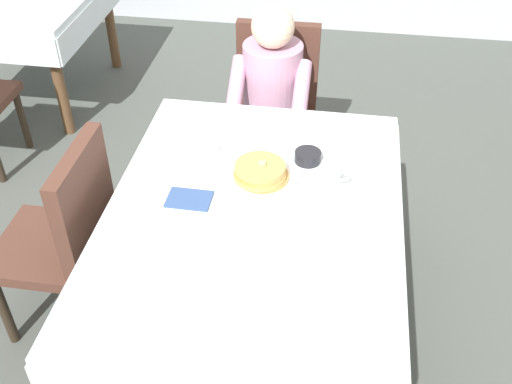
{
  "coord_description": "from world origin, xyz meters",
  "views": [
    {
      "loc": [
        0.28,
        -1.7,
        2.23
      ],
      "look_at": [
        0.0,
        0.06,
        0.79
      ],
      "focal_mm": 42.88,
      "sensor_mm": 36.0,
      "label": 1
    }
  ],
  "objects_px": {
    "dining_table_main": "(253,229)",
    "chair_left_side": "(68,231)",
    "cup_coffee": "(331,176)",
    "fork_left_of_plate": "(214,180)",
    "plate_breakfast": "(262,180)",
    "syrup_pitcher": "(213,147)",
    "diner_person": "(271,92)",
    "spoon_near_edge": "(260,234)",
    "chair_diner": "(275,100)",
    "knife_right_of_plate": "(309,189)",
    "background_table_far": "(27,9)",
    "breakfast_stack": "(261,172)",
    "bowl_butter": "(308,157)"
  },
  "relations": [
    {
      "from": "fork_left_of_plate",
      "to": "knife_right_of_plate",
      "type": "relative_size",
      "value": 0.9
    },
    {
      "from": "fork_left_of_plate",
      "to": "background_table_far",
      "type": "distance_m",
      "value": 2.41
    },
    {
      "from": "plate_breakfast",
      "to": "syrup_pitcher",
      "type": "xyz_separation_m",
      "value": [
        -0.23,
        0.15,
        0.03
      ]
    },
    {
      "from": "diner_person",
      "to": "syrup_pitcher",
      "type": "height_order",
      "value": "diner_person"
    },
    {
      "from": "dining_table_main",
      "to": "chair_left_side",
      "type": "xyz_separation_m",
      "value": [
        -0.77,
        0.0,
        -0.12
      ]
    },
    {
      "from": "diner_person",
      "to": "breakfast_stack",
      "type": "xyz_separation_m",
      "value": [
        0.07,
        -0.83,
        0.12
      ]
    },
    {
      "from": "cup_coffee",
      "to": "background_table_far",
      "type": "distance_m",
      "value": 2.72
    },
    {
      "from": "dining_table_main",
      "to": "chair_left_side",
      "type": "height_order",
      "value": "chair_left_side"
    },
    {
      "from": "dining_table_main",
      "to": "syrup_pitcher",
      "type": "relative_size",
      "value": 19.05
    },
    {
      "from": "syrup_pitcher",
      "to": "spoon_near_edge",
      "type": "relative_size",
      "value": 0.53
    },
    {
      "from": "chair_diner",
      "to": "syrup_pitcher",
      "type": "xyz_separation_m",
      "value": [
        -0.16,
        -0.83,
        0.25
      ]
    },
    {
      "from": "chair_diner",
      "to": "breakfast_stack",
      "type": "relative_size",
      "value": 4.26
    },
    {
      "from": "diner_person",
      "to": "chair_left_side",
      "type": "relative_size",
      "value": 1.2
    },
    {
      "from": "cup_coffee",
      "to": "background_table_far",
      "type": "relative_size",
      "value": 0.1
    },
    {
      "from": "breakfast_stack",
      "to": "bowl_butter",
      "type": "distance_m",
      "value": 0.24
    },
    {
      "from": "chair_diner",
      "to": "chair_left_side",
      "type": "relative_size",
      "value": 1.0
    },
    {
      "from": "diner_person",
      "to": "plate_breakfast",
      "type": "xyz_separation_m",
      "value": [
        0.07,
        -0.83,
        0.08
      ]
    },
    {
      "from": "diner_person",
      "to": "plate_breakfast",
      "type": "relative_size",
      "value": 4.0
    },
    {
      "from": "plate_breakfast",
      "to": "breakfast_stack",
      "type": "relative_size",
      "value": 1.28
    },
    {
      "from": "dining_table_main",
      "to": "background_table_far",
      "type": "height_order",
      "value": "same"
    },
    {
      "from": "knife_right_of_plate",
      "to": "background_table_far",
      "type": "distance_m",
      "value": 2.68
    },
    {
      "from": "chair_left_side",
      "to": "cup_coffee",
      "type": "bearing_deg",
      "value": -78.88
    },
    {
      "from": "breakfast_stack",
      "to": "chair_diner",
      "type": "bearing_deg",
      "value": 94.1
    },
    {
      "from": "dining_table_main",
      "to": "chair_diner",
      "type": "xyz_separation_m",
      "value": [
        -0.07,
        1.17,
        -0.12
      ]
    },
    {
      "from": "cup_coffee",
      "to": "chair_left_side",
      "type": "bearing_deg",
      "value": -168.88
    },
    {
      "from": "chair_diner",
      "to": "breakfast_stack",
      "type": "height_order",
      "value": "chair_diner"
    },
    {
      "from": "spoon_near_edge",
      "to": "bowl_butter",
      "type": "bearing_deg",
      "value": 58.51
    },
    {
      "from": "syrup_pitcher",
      "to": "fork_left_of_plate",
      "type": "distance_m",
      "value": 0.18
    },
    {
      "from": "cup_coffee",
      "to": "fork_left_of_plate",
      "type": "bearing_deg",
      "value": -174.93
    },
    {
      "from": "cup_coffee",
      "to": "fork_left_of_plate",
      "type": "height_order",
      "value": "cup_coffee"
    },
    {
      "from": "knife_right_of_plate",
      "to": "breakfast_stack",
      "type": "bearing_deg",
      "value": 79.66
    },
    {
      "from": "fork_left_of_plate",
      "to": "knife_right_of_plate",
      "type": "bearing_deg",
      "value": -93.92
    },
    {
      "from": "chair_left_side",
      "to": "plate_breakfast",
      "type": "bearing_deg",
      "value": -76.62
    },
    {
      "from": "chair_diner",
      "to": "cup_coffee",
      "type": "xyz_separation_m",
      "value": [
        0.34,
        -0.96,
        0.25
      ]
    },
    {
      "from": "background_table_far",
      "to": "bowl_butter",
      "type": "bearing_deg",
      "value": -38.22
    },
    {
      "from": "dining_table_main",
      "to": "knife_right_of_plate",
      "type": "distance_m",
      "value": 0.27
    },
    {
      "from": "breakfast_stack",
      "to": "fork_left_of_plate",
      "type": "height_order",
      "value": "breakfast_stack"
    },
    {
      "from": "dining_table_main",
      "to": "syrup_pitcher",
      "type": "distance_m",
      "value": 0.42
    },
    {
      "from": "background_table_far",
      "to": "chair_left_side",
      "type": "bearing_deg",
      "value": -61.28
    },
    {
      "from": "diner_person",
      "to": "spoon_near_edge",
      "type": "bearing_deg",
      "value": 95.54
    },
    {
      "from": "chair_diner",
      "to": "fork_left_of_plate",
      "type": "xyz_separation_m",
      "value": [
        -0.12,
        -1.0,
        0.21
      ]
    },
    {
      "from": "dining_table_main",
      "to": "cup_coffee",
      "type": "height_order",
      "value": "cup_coffee"
    },
    {
      "from": "plate_breakfast",
      "to": "chair_left_side",
      "type": "bearing_deg",
      "value": -166.62
    },
    {
      "from": "fork_left_of_plate",
      "to": "spoon_near_edge",
      "type": "relative_size",
      "value": 1.2
    },
    {
      "from": "breakfast_stack",
      "to": "syrup_pitcher",
      "type": "height_order",
      "value": "breakfast_stack"
    },
    {
      "from": "cup_coffee",
      "to": "syrup_pitcher",
      "type": "height_order",
      "value": "cup_coffee"
    },
    {
      "from": "diner_person",
      "to": "bowl_butter",
      "type": "relative_size",
      "value": 10.18
    },
    {
      "from": "diner_person",
      "to": "chair_left_side",
      "type": "bearing_deg",
      "value": 55.2
    },
    {
      "from": "background_table_far",
      "to": "syrup_pitcher",
      "type": "bearing_deg",
      "value": -44.73
    },
    {
      "from": "dining_table_main",
      "to": "knife_right_of_plate",
      "type": "height_order",
      "value": "knife_right_of_plate"
    }
  ]
}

